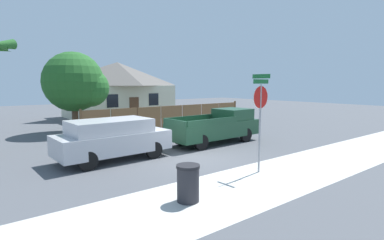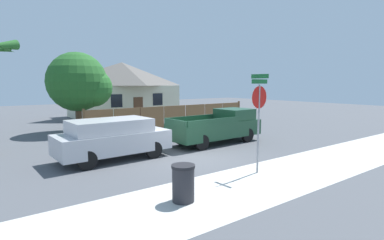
% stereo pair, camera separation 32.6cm
% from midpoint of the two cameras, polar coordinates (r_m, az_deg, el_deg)
% --- Properties ---
extents(ground_plane, '(80.00, 80.00, 0.00)m').
position_cam_midpoint_polar(ground_plane, '(12.89, 1.55, -7.37)').
color(ground_plane, '#4C4F54').
extents(sidewalk_strip, '(36.00, 3.20, 0.01)m').
position_cam_midpoint_polar(sidewalk_strip, '(10.41, 14.12, -11.08)').
color(sidewalk_strip, beige).
rests_on(sidewalk_strip, ground).
extents(wooden_fence, '(13.42, 0.12, 1.67)m').
position_cam_midpoint_polar(wooden_fence, '(22.20, -2.83, 0.74)').
color(wooden_fence, brown).
rests_on(wooden_fence, ground).
extents(house, '(9.54, 7.06, 5.21)m').
position_cam_midpoint_polar(house, '(29.74, -12.79, 5.85)').
color(house, beige).
rests_on(house, ground).
extents(oak_tree, '(4.02, 3.83, 5.21)m').
position_cam_midpoint_polar(oak_tree, '(20.81, -20.04, 6.59)').
color(oak_tree, brown).
rests_on(oak_tree, ground).
extents(red_suv, '(4.68, 2.15, 1.71)m').
position_cam_midpoint_polar(red_suv, '(12.98, -14.20, -3.25)').
color(red_suv, '#B7B7BC').
rests_on(red_suv, ground).
extents(orange_pickup, '(5.35, 2.04, 1.79)m').
position_cam_midpoint_polar(orange_pickup, '(16.17, 5.59, -1.27)').
color(orange_pickup, '#1E472D').
rests_on(orange_pickup, ground).
extents(stop_sign, '(0.83, 0.74, 3.52)m').
position_cam_midpoint_polar(stop_sign, '(10.81, 13.48, 2.57)').
color(stop_sign, gray).
rests_on(stop_sign, ground).
extents(trash_bin, '(0.65, 0.65, 1.02)m').
position_cam_midpoint_polar(trash_bin, '(8.28, -0.52, -11.91)').
color(trash_bin, '#28282D').
rests_on(trash_bin, ground).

